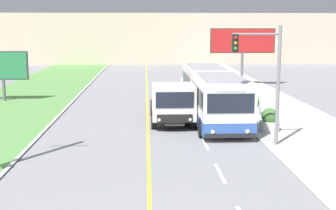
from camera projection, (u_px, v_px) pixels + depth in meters
city_bus at (212, 94)px, 28.49m from camera, size 2.74×12.53×2.95m
dump_truck at (172, 103)px, 26.83m from camera, size 2.48×6.60×2.42m
car_distant at (192, 81)px, 42.47m from camera, size 1.80×4.30×1.45m
traffic_light_mast at (265, 70)px, 21.51m from camera, size 2.28×0.32×5.65m
billboard_large at (243, 42)px, 43.45m from camera, size 6.05×0.24×5.42m
billboard_small at (3, 67)px, 35.07m from camera, size 3.78×0.24×3.76m
planter_round_near at (269, 121)px, 24.96m from camera, size 1.08×1.08×1.23m
planter_round_second at (253, 106)px, 29.60m from camera, size 1.06×1.06×1.22m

